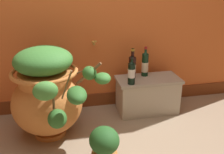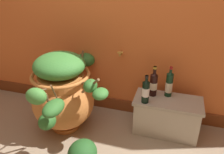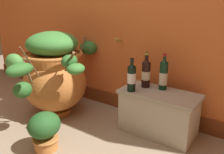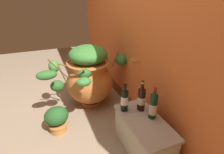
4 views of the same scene
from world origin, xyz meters
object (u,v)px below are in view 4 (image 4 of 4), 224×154
(potted_shrub, at_px, (57,119))
(wine_bottle_middle, at_px, (153,106))
(terracotta_urn, at_px, (89,76))
(wine_bottle_left, at_px, (142,98))
(wine_bottle_right, at_px, (125,99))

(potted_shrub, bearing_deg, wine_bottle_middle, 54.16)
(wine_bottle_middle, distance_m, potted_shrub, 1.12)
(terracotta_urn, height_order, potted_shrub, terracotta_urn)
(terracotta_urn, xyz_separation_m, wine_bottle_left, (0.89, 0.31, 0.09))
(wine_bottle_middle, bearing_deg, wine_bottle_left, -167.32)
(wine_bottle_middle, height_order, wine_bottle_right, wine_bottle_middle)
(terracotta_urn, xyz_separation_m, wine_bottle_middle, (1.05, 0.34, 0.09))
(wine_bottle_left, height_order, wine_bottle_middle, wine_bottle_middle)
(terracotta_urn, relative_size, wine_bottle_middle, 3.61)
(wine_bottle_middle, height_order, potted_shrub, wine_bottle_middle)
(wine_bottle_right, xyz_separation_m, potted_shrub, (-0.41, -0.66, -0.35))
(terracotta_urn, height_order, wine_bottle_left, terracotta_urn)
(wine_bottle_middle, distance_m, wine_bottle_right, 0.29)
(wine_bottle_left, bearing_deg, wine_bottle_right, -108.71)
(terracotta_urn, relative_size, wine_bottle_left, 3.64)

